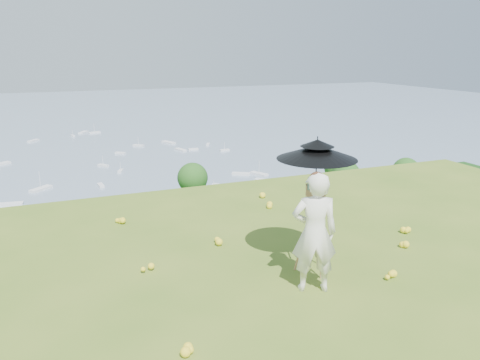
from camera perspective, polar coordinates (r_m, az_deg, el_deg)
name	(u,v)px	position (r m, az deg, el deg)	size (l,w,h in m)	color
ground	(442,304)	(7.47, 23.40, -13.67)	(14.00, 14.00, 0.00)	#4E7120
shoreline_tier	(101,279)	(88.86, -16.62, -11.45)	(170.00, 28.00, 8.00)	#686253
bay_water	(66,128)	(247.35, -20.48, 5.95)	(700.00, 700.00, 0.00)	slate
slope_trees	(128,263)	(43.84, -13.51, -9.77)	(110.00, 50.00, 6.00)	#1D4C16
harbor_town	(98,245)	(86.17, -16.96, -7.59)	(110.00, 22.00, 5.00)	silver
moored_boats	(34,165)	(169.74, -23.78, 1.66)	(140.00, 140.00, 0.70)	white
wildflowers	(430,292)	(7.60, 22.11, -12.51)	(10.00, 10.50, 0.12)	yellow
painter	(314,233)	(6.95, 9.06, -6.37)	(0.67, 0.44, 1.83)	white
field_easel	(314,225)	(7.56, 9.02, -5.45)	(0.61, 0.61, 1.60)	#9E6442
sun_umbrella	(316,165)	(7.30, 9.30, 1.76)	(1.24, 1.24, 0.91)	black
painter_cap	(317,176)	(6.68, 9.37, 0.52)	(0.21, 0.25, 0.10)	pink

